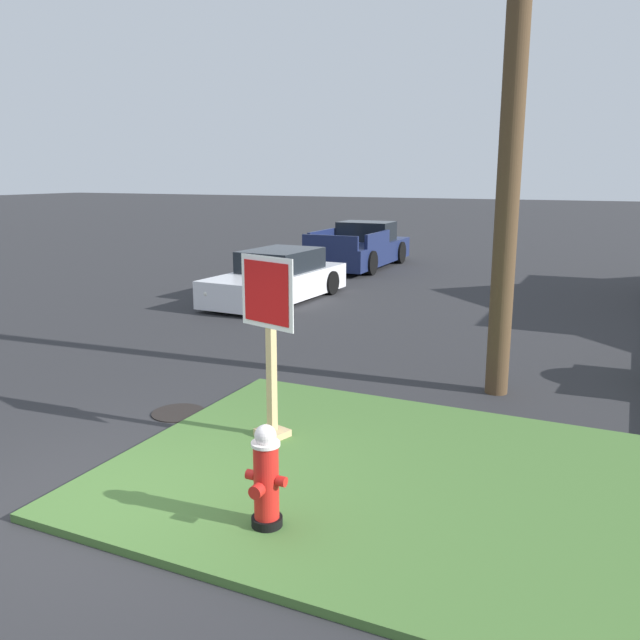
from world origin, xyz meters
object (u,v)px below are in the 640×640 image
(fire_hydrant, at_px, (266,479))
(parked_sedan_white, at_px, (278,279))
(pickup_truck_navy, at_px, (360,249))
(stop_sign, at_px, (270,348))
(manhole_cover, at_px, (178,413))

(fire_hydrant, xyz_separation_m, parked_sedan_white, (-5.21, 9.71, 0.02))
(pickup_truck_navy, bearing_deg, fire_hydrant, -70.91)
(parked_sedan_white, distance_m, pickup_truck_navy, 6.49)
(fire_hydrant, height_order, pickup_truck_navy, pickup_truck_navy)
(stop_sign, xyz_separation_m, manhole_cover, (-1.59, 0.32, -1.14))
(fire_hydrant, height_order, parked_sedan_white, parked_sedan_white)
(stop_sign, distance_m, pickup_truck_navy, 15.15)
(manhole_cover, bearing_deg, stop_sign, -11.49)
(stop_sign, height_order, pickup_truck_navy, stop_sign)
(fire_hydrant, xyz_separation_m, pickup_truck_navy, (-5.61, 16.19, 0.09))
(manhole_cover, bearing_deg, pickup_truck_navy, 102.28)
(fire_hydrant, relative_size, manhole_cover, 1.33)
(fire_hydrant, distance_m, manhole_cover, 3.34)
(fire_hydrant, relative_size, stop_sign, 0.44)
(parked_sedan_white, height_order, pickup_truck_navy, pickup_truck_navy)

